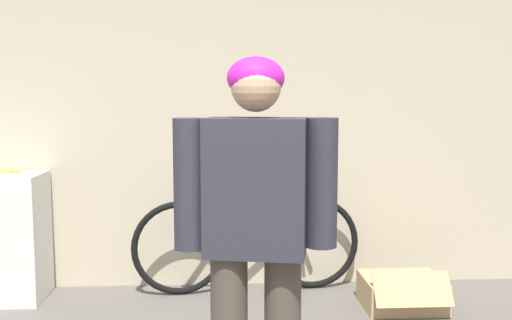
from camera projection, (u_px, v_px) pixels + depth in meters
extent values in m
cube|color=beige|center=(197.00, 112.00, 4.41)|extent=(8.00, 0.06, 2.60)
cube|color=white|center=(271.00, 238.00, 4.52)|extent=(0.08, 0.01, 0.12)
cube|color=#2D2D38|center=(256.00, 187.00, 2.48)|extent=(0.45, 0.31, 0.57)
cylinder|color=#2D2D38|center=(190.00, 184.00, 2.47)|extent=(0.13, 0.13, 0.54)
cylinder|color=#2D2D38|center=(322.00, 183.00, 2.50)|extent=(0.13, 0.13, 0.54)
sphere|color=tan|center=(256.00, 87.00, 2.44)|extent=(0.21, 0.21, 0.21)
ellipsoid|color=#D11EAD|center=(256.00, 78.00, 2.45)|extent=(0.24, 0.22, 0.18)
torus|color=black|center=(179.00, 248.00, 4.26)|extent=(0.68, 0.11, 0.68)
torus|color=black|center=(313.00, 243.00, 4.41)|extent=(0.68, 0.11, 0.68)
cylinder|color=#1E609E|center=(206.00, 251.00, 4.29)|extent=(0.38, 0.07, 0.08)
cylinder|color=#1E609E|center=(198.00, 223.00, 4.26)|extent=(0.30, 0.06, 0.38)
cylinder|color=#1E609E|center=(224.00, 226.00, 4.29)|extent=(0.13, 0.05, 0.42)
cylinder|color=#1E609E|center=(265.00, 226.00, 4.34)|extent=(0.52, 0.09, 0.42)
cylinder|color=#1E609E|center=(258.00, 198.00, 4.31)|extent=(0.59, 0.09, 0.05)
cylinder|color=#1E609E|center=(306.00, 221.00, 4.38)|extent=(0.15, 0.05, 0.35)
cylinder|color=#1E609E|center=(301.00, 194.00, 4.35)|extent=(0.07, 0.04, 0.08)
cylinder|color=#1E609E|center=(304.00, 190.00, 4.35)|extent=(0.06, 0.46, 0.02)
ellipsoid|color=black|center=(217.00, 195.00, 4.26)|extent=(0.23, 0.10, 0.05)
ellipsoid|color=#EAD64C|center=(15.00, 170.00, 4.18)|extent=(0.14, 0.09, 0.03)
cube|color=tan|center=(402.00, 292.00, 4.03)|extent=(0.53, 0.43, 0.20)
cube|color=tan|center=(413.00, 289.00, 3.81)|extent=(0.50, 0.15, 0.19)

